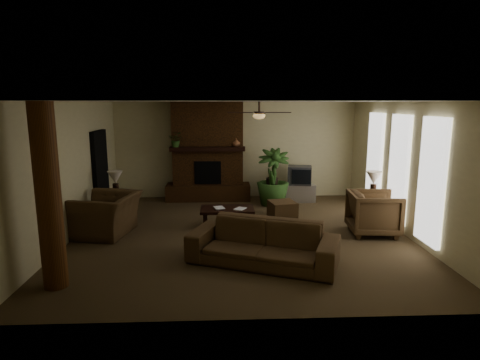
{
  "coord_description": "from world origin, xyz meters",
  "views": [
    {
      "loc": [
        -0.39,
        -8.29,
        2.78
      ],
      "look_at": [
        0.0,
        0.4,
        1.1
      ],
      "focal_mm": 30.14,
      "sensor_mm": 36.0,
      "label": 1
    }
  ],
  "objects_px": {
    "lamp_left": "(115,179)",
    "side_table_right": "(372,210)",
    "armchair_right": "(374,211)",
    "coffee_table": "(227,211)",
    "log_column": "(49,198)",
    "floor_vase": "(272,187)",
    "floor_plant": "(273,189)",
    "tv_stand": "(299,193)",
    "side_table_left": "(118,209)",
    "ottoman": "(282,209)",
    "sofa": "(263,236)",
    "armchair_left": "(106,208)",
    "lamp_right": "(374,180)"
  },
  "relations": [
    {
      "from": "armchair_right",
      "to": "side_table_right",
      "type": "xyz_separation_m",
      "value": [
        0.32,
        0.95,
        -0.23
      ]
    },
    {
      "from": "log_column",
      "to": "armchair_right",
      "type": "xyz_separation_m",
      "value": [
        5.78,
        2.26,
        -0.89
      ]
    },
    {
      "from": "log_column",
      "to": "lamp_right",
      "type": "xyz_separation_m",
      "value": [
        6.1,
        3.2,
        -0.4
      ]
    },
    {
      "from": "floor_vase",
      "to": "lamp_left",
      "type": "relative_size",
      "value": 1.18
    },
    {
      "from": "log_column",
      "to": "side_table_left",
      "type": "height_order",
      "value": "log_column"
    },
    {
      "from": "ottoman",
      "to": "lamp_right",
      "type": "bearing_deg",
      "value": -11.05
    },
    {
      "from": "floor_vase",
      "to": "floor_plant",
      "type": "relative_size",
      "value": 0.5
    },
    {
      "from": "coffee_table",
      "to": "floor_plant",
      "type": "relative_size",
      "value": 0.77
    },
    {
      "from": "sofa",
      "to": "side_table_left",
      "type": "height_order",
      "value": "sofa"
    },
    {
      "from": "lamp_left",
      "to": "sofa",
      "type": "bearing_deg",
      "value": -40.74
    },
    {
      "from": "sofa",
      "to": "floor_plant",
      "type": "bearing_deg",
      "value": 102.26
    },
    {
      "from": "tv_stand",
      "to": "floor_vase",
      "type": "bearing_deg",
      "value": -174.61
    },
    {
      "from": "armchair_left",
      "to": "lamp_right",
      "type": "bearing_deg",
      "value": 106.82
    },
    {
      "from": "tv_stand",
      "to": "floor_plant",
      "type": "height_order",
      "value": "floor_plant"
    },
    {
      "from": "tv_stand",
      "to": "floor_plant",
      "type": "bearing_deg",
      "value": -156.18
    },
    {
      "from": "ottoman",
      "to": "side_table_left",
      "type": "bearing_deg",
      "value": -179.46
    },
    {
      "from": "floor_plant",
      "to": "side_table_right",
      "type": "relative_size",
      "value": 2.82
    },
    {
      "from": "armchair_left",
      "to": "floor_plant",
      "type": "xyz_separation_m",
      "value": [
        3.86,
        2.33,
        -0.14
      ]
    },
    {
      "from": "coffee_table",
      "to": "lamp_left",
      "type": "xyz_separation_m",
      "value": [
        -2.62,
        0.59,
        0.63
      ]
    },
    {
      "from": "sofa",
      "to": "armchair_left",
      "type": "bearing_deg",
      "value": 172.72
    },
    {
      "from": "side_table_left",
      "to": "floor_plant",
      "type": "bearing_deg",
      "value": 18.26
    },
    {
      "from": "sofa",
      "to": "floor_plant",
      "type": "relative_size",
      "value": 1.65
    },
    {
      "from": "ottoman",
      "to": "floor_vase",
      "type": "distance_m",
      "value": 1.55
    },
    {
      "from": "floor_plant",
      "to": "lamp_right",
      "type": "bearing_deg",
      "value": -37.35
    },
    {
      "from": "lamp_left",
      "to": "side_table_right",
      "type": "relative_size",
      "value": 1.18
    },
    {
      "from": "sofa",
      "to": "side_table_right",
      "type": "bearing_deg",
      "value": 62.54
    },
    {
      "from": "log_column",
      "to": "floor_plant",
      "type": "xyz_separation_m",
      "value": [
        3.94,
        4.85,
        -0.97
      ]
    },
    {
      "from": "floor_plant",
      "to": "side_table_right",
      "type": "distance_m",
      "value": 2.72
    },
    {
      "from": "armchair_right",
      "to": "floor_vase",
      "type": "distance_m",
      "value": 3.41
    },
    {
      "from": "armchair_left",
      "to": "coffee_table",
      "type": "relative_size",
      "value": 1.1
    },
    {
      "from": "side_table_left",
      "to": "lamp_left",
      "type": "relative_size",
      "value": 0.85
    },
    {
      "from": "log_column",
      "to": "sofa",
      "type": "xyz_separation_m",
      "value": [
        3.26,
        0.76,
        -0.9
      ]
    },
    {
      "from": "tv_stand",
      "to": "side_table_left",
      "type": "xyz_separation_m",
      "value": [
        -4.69,
        -1.67,
        0.03
      ]
    },
    {
      "from": "lamp_left",
      "to": "lamp_right",
      "type": "height_order",
      "value": "same"
    },
    {
      "from": "tv_stand",
      "to": "floor_vase",
      "type": "relative_size",
      "value": 1.1
    },
    {
      "from": "tv_stand",
      "to": "armchair_left",
      "type": "bearing_deg",
      "value": -151.28
    },
    {
      "from": "lamp_left",
      "to": "ottoman",
      "type": "bearing_deg",
      "value": 1.2
    },
    {
      "from": "sofa",
      "to": "ottoman",
      "type": "relative_size",
      "value": 4.26
    },
    {
      "from": "side_table_right",
      "to": "armchair_left",
      "type": "bearing_deg",
      "value": -173.41
    },
    {
      "from": "coffee_table",
      "to": "side_table_left",
      "type": "distance_m",
      "value": 2.69
    },
    {
      "from": "armchair_left",
      "to": "coffee_table",
      "type": "distance_m",
      "value": 2.63
    },
    {
      "from": "armchair_right",
      "to": "coffee_table",
      "type": "bearing_deg",
      "value": 82.98
    },
    {
      "from": "log_column",
      "to": "coffee_table",
      "type": "distance_m",
      "value": 4.09
    },
    {
      "from": "coffee_table",
      "to": "side_table_right",
      "type": "distance_m",
      "value": 3.45
    },
    {
      "from": "armchair_left",
      "to": "lamp_left",
      "type": "xyz_separation_m",
      "value": [
        -0.04,
        1.01,
        0.42
      ]
    },
    {
      "from": "lamp_left",
      "to": "side_table_right",
      "type": "height_order",
      "value": "lamp_left"
    },
    {
      "from": "ottoman",
      "to": "floor_plant",
      "type": "height_order",
      "value": "floor_plant"
    },
    {
      "from": "tv_stand",
      "to": "side_table_right",
      "type": "xyz_separation_m",
      "value": [
        1.35,
        -2.02,
        0.03
      ]
    },
    {
      "from": "log_column",
      "to": "side_table_left",
      "type": "xyz_separation_m",
      "value": [
        0.06,
        3.57,
        -1.12
      ]
    },
    {
      "from": "floor_vase",
      "to": "lamp_left",
      "type": "xyz_separation_m",
      "value": [
        -3.91,
        -1.62,
        0.57
      ]
    }
  ]
}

